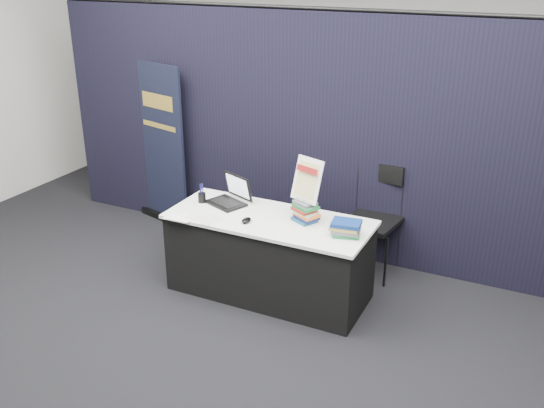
{
  "coord_description": "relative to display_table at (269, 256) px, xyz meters",
  "views": [
    {
      "loc": [
        2.15,
        -3.78,
        2.89
      ],
      "look_at": [
        0.03,
        0.55,
        0.89
      ],
      "focal_mm": 40.0,
      "sensor_mm": 36.0,
      "label": 1
    }
  ],
  "objects": [
    {
      "name": "floor",
      "position": [
        0.0,
        -0.55,
        -0.38
      ],
      "size": [
        8.0,
        8.0,
        0.0
      ],
      "primitive_type": "plane",
      "color": "black",
      "rests_on": "ground"
    },
    {
      "name": "wall_back",
      "position": [
        0.0,
        3.45,
        1.37
      ],
      "size": [
        8.0,
        0.02,
        3.5
      ],
      "primitive_type": "cube",
      "color": "beige",
      "rests_on": "floor"
    },
    {
      "name": "drape_partition",
      "position": [
        0.0,
        1.05,
        0.82
      ],
      "size": [
        6.0,
        0.08,
        2.4
      ],
      "primitive_type": "cube",
      "color": "black",
      "rests_on": "floor"
    },
    {
      "name": "display_table",
      "position": [
        0.0,
        0.0,
        0.0
      ],
      "size": [
        1.8,
        0.75,
        0.75
      ],
      "color": "black",
      "rests_on": "floor"
    },
    {
      "name": "laptop",
      "position": [
        -0.49,
        0.15,
        0.44
      ],
      "size": [
        0.41,
        0.39,
        0.26
      ],
      "rotation": [
        0.0,
        0.0,
        -0.38
      ],
      "color": "black",
      "rests_on": "display_table"
    },
    {
      "name": "mouse",
      "position": [
        -0.13,
        -0.17,
        0.39
      ],
      "size": [
        0.08,
        0.12,
        0.04
      ],
      "primitive_type": "ellipsoid",
      "rotation": [
        0.0,
        0.0,
        0.07
      ],
      "color": "black",
      "rests_on": "display_table"
    },
    {
      "name": "brochure_left",
      "position": [
        -0.67,
        -0.14,
        0.38
      ],
      "size": [
        0.33,
        0.27,
        0.0
      ],
      "primitive_type": "cube",
      "rotation": [
        0.0,
        0.0,
        0.28
      ],
      "color": "silver",
      "rests_on": "display_table"
    },
    {
      "name": "brochure_mid",
      "position": [
        -0.71,
        -0.33,
        0.38
      ],
      "size": [
        0.26,
        0.19,
        0.0
      ],
      "primitive_type": "cube",
      "rotation": [
        0.0,
        0.0,
        0.04
      ],
      "color": "white",
      "rests_on": "display_table"
    },
    {
      "name": "brochure_right",
      "position": [
        -0.5,
        -0.25,
        0.38
      ],
      "size": [
        0.32,
        0.26,
        0.0
      ],
      "primitive_type": "cube",
      "rotation": [
        0.0,
        0.0,
        -0.23
      ],
      "color": "beige",
      "rests_on": "display_table"
    },
    {
      "name": "pen_cup",
      "position": [
        -0.72,
        0.05,
        0.42
      ],
      "size": [
        0.09,
        0.09,
        0.09
      ],
      "primitive_type": "cylinder",
      "rotation": [
        0.0,
        0.0,
        -0.32
      ],
      "color": "black",
      "rests_on": "display_table"
    },
    {
      "name": "book_stack_tall",
      "position": [
        0.31,
        0.07,
        0.47
      ],
      "size": [
        0.24,
        0.22,
        0.18
      ],
      "rotation": [
        0.0,
        0.0,
        -0.43
      ],
      "color": "#1C516A",
      "rests_on": "display_table"
    },
    {
      "name": "book_stack_short",
      "position": [
        0.72,
        -0.04,
        0.44
      ],
      "size": [
        0.25,
        0.21,
        0.13
      ],
      "rotation": [
        0.0,
        0.0,
        0.2
      ],
      "color": "#1C6A34",
      "rests_on": "display_table"
    },
    {
      "name": "info_sign",
      "position": [
        0.31,
        0.1,
        0.74
      ],
      "size": [
        0.3,
        0.2,
        0.39
      ],
      "rotation": [
        0.0,
        0.0,
        -0.34
      ],
      "color": "black",
      "rests_on": "book_stack_tall"
    },
    {
      "name": "pullup_banner",
      "position": [
        -1.81,
        0.95,
        0.43
      ],
      "size": [
        0.77,
        0.29,
        1.81
      ],
      "rotation": [
        0.0,
        0.0,
        -0.26
      ],
      "color": "black",
      "rests_on": "floor"
    },
    {
      "name": "stacking_chair",
      "position": [
        0.69,
        0.84,
        0.2
      ],
      "size": [
        0.54,
        0.54,
        1.04
      ],
      "rotation": [
        0.0,
        0.0,
        -0.15
      ],
      "color": "black",
      "rests_on": "floor"
    }
  ]
}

